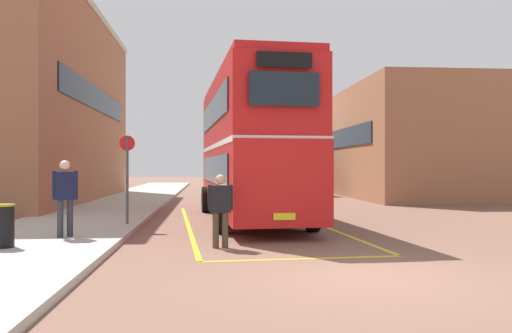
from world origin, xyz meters
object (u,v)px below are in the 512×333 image
double_decker_bus (250,145)px  bus_stop_sign (127,170)px  pedestrian_waiting_near (65,192)px  pedestrian_boarding (220,206)px  litter_bin (2,226)px  single_deck_bus (279,169)px

double_decker_bus → bus_stop_sign: size_ratio=4.27×
double_decker_bus → pedestrian_waiting_near: 6.85m
bus_stop_sign → pedestrian_waiting_near: bearing=-110.1°
pedestrian_boarding → litter_bin: size_ratio=1.83×
single_deck_bus → litter_bin: bearing=-110.0°
double_decker_bus → litter_bin: double_decker_bus is taller
pedestrian_boarding → pedestrian_waiting_near: (-3.61, 1.07, 0.27)m
double_decker_bus → litter_bin: (-5.56, -6.32, -1.93)m
pedestrian_boarding → single_deck_bus: bearing=79.5°
litter_bin → bus_stop_sign: 4.78m
bus_stop_sign → single_deck_bus: bearing=70.8°
pedestrian_waiting_near → double_decker_bus: bearing=45.6°
pedestrian_waiting_near → litter_bin: pedestrian_waiting_near is taller
pedestrian_waiting_near → litter_bin: (-0.85, -1.51, -0.61)m
double_decker_bus → litter_bin: 8.63m
double_decker_bus → litter_bin: size_ratio=12.26×
litter_bin → pedestrian_boarding: bearing=5.6°
double_decker_bus → pedestrian_waiting_near: double_decker_bus is taller
pedestrian_boarding → bus_stop_sign: bearing=124.2°
single_deck_bus → bus_stop_sign: size_ratio=3.70×
double_decker_bus → bus_stop_sign: bearing=-151.0°
single_deck_bus → bus_stop_sign: single_deck_bus is taller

